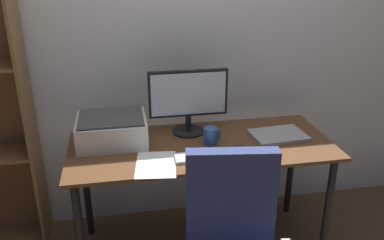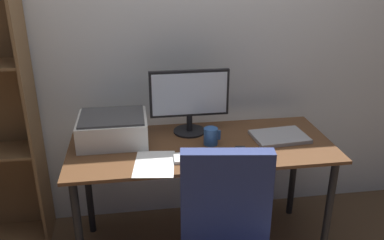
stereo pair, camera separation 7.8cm
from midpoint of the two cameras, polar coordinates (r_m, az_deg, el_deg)
name	(u,v)px [view 2 (the right image)]	position (r m, az deg, el deg)	size (l,w,h in m)	color
back_wall	(189,33)	(2.66, 0.49, 12.19)	(6.40, 0.10, 2.60)	silver
desk	(201,158)	(2.41, 2.29, -5.39)	(1.54, 0.65, 0.74)	#56351E
monitor	(189,98)	(2.44, 0.55, 3.17)	(0.48, 0.20, 0.40)	black
keyboard	(200,157)	(2.20, 2.20, -5.30)	(0.29, 0.11, 0.02)	silver
mouse	(241,152)	(2.26, 7.93, -4.54)	(0.06, 0.10, 0.03)	black
coffee_mug	(211,136)	(2.35, 3.64, -2.32)	(0.10, 0.08, 0.10)	#285193
laptop	(280,137)	(2.50, 13.17, -2.31)	(0.32, 0.23, 0.02)	#99999E
printer	(113,128)	(2.42, -10.24, -1.19)	(0.40, 0.34, 0.16)	silver
paper_sheet	(154,164)	(2.16, -4.30, -6.20)	(0.21, 0.30, 0.00)	white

